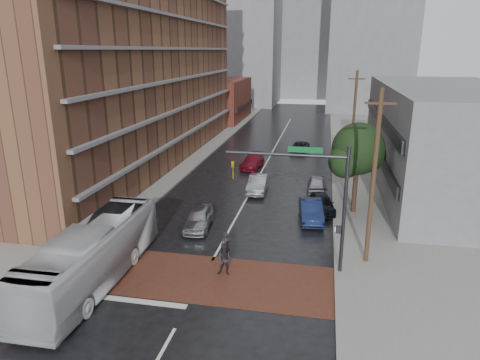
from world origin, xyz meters
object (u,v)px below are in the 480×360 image
at_px(pedestrian_a, 226,245).
at_px(car_parked_near, 311,211).
at_px(transit_bus, 93,255).
at_px(car_travel_a, 198,218).
at_px(car_travel_c, 252,161).
at_px(car_travel_b, 258,184).
at_px(suv_travel, 300,147).
at_px(car_parked_far, 317,185).
at_px(pedestrian_b, 225,260).
at_px(car_parked_mid, 322,203).

bearing_deg(pedestrian_a, car_parked_near, 63.90).
relative_size(transit_bus, car_travel_a, 2.69).
bearing_deg(car_parked_near, car_travel_c, 108.93).
xyz_separation_m(car_travel_a, car_parked_near, (7.59, 2.94, 0.00)).
bearing_deg(car_travel_b, car_parked_near, -51.14).
relative_size(pedestrian_a, car_travel_a, 0.39).
bearing_deg(pedestrian_a, car_travel_c, 103.12).
bearing_deg(car_travel_a, suv_travel, 71.70).
height_order(car_travel_a, car_parked_far, car_travel_a).
height_order(transit_bus, pedestrian_b, transit_bus).
xyz_separation_m(suv_travel, car_parked_mid, (2.94, -20.08, 0.03)).
relative_size(car_travel_a, car_parked_far, 1.08).
height_order(car_travel_c, car_parked_mid, car_travel_c).
height_order(pedestrian_a, suv_travel, pedestrian_a).
bearing_deg(car_parked_mid, car_parked_near, -119.42).
xyz_separation_m(pedestrian_a, car_travel_b, (-0.08, 12.67, -0.10)).
bearing_deg(car_parked_near, car_travel_b, 122.98).
relative_size(car_travel_b, car_parked_mid, 1.07).
bearing_deg(car_travel_c, car_travel_a, -87.73).
relative_size(pedestrian_a, car_parked_mid, 0.40).
bearing_deg(pedestrian_a, car_travel_b, 98.18).
bearing_deg(car_parked_far, car_parked_near, -92.75).
bearing_deg(transit_bus, suv_travel, 74.52).
relative_size(pedestrian_b, car_parked_mid, 0.43).
bearing_deg(car_parked_near, transit_bus, -141.94).
distance_m(car_travel_a, suv_travel, 25.64).
bearing_deg(transit_bus, pedestrian_a, 32.09).
bearing_deg(car_travel_b, transit_bus, -111.46).
bearing_deg(transit_bus, car_travel_b, 69.09).
bearing_deg(suv_travel, car_parked_far, -73.97).
relative_size(transit_bus, car_parked_far, 2.91).
bearing_deg(car_parked_far, suv_travel, 98.22).
relative_size(pedestrian_a, car_parked_near, 0.37).
height_order(car_travel_a, car_parked_mid, car_travel_a).
bearing_deg(car_travel_c, car_parked_near, -58.19).
bearing_deg(car_parked_mid, car_travel_c, 113.20).
height_order(car_travel_b, car_travel_c, car_travel_b).
bearing_deg(car_parked_mid, car_travel_a, -158.61).
bearing_deg(pedestrian_b, car_travel_b, 90.57).
relative_size(transit_bus, car_travel_b, 2.60).
height_order(transit_bus, suv_travel, transit_bus).
relative_size(car_parked_mid, car_parked_far, 1.05).
relative_size(car_travel_b, car_travel_c, 0.97).
bearing_deg(car_travel_c, pedestrian_a, -79.01).
height_order(pedestrian_b, car_travel_b, pedestrian_b).
height_order(car_parked_mid, car_parked_far, car_parked_far).
relative_size(transit_bus, pedestrian_b, 6.44).
distance_m(car_travel_b, car_travel_c, 8.01).
distance_m(car_travel_b, car_parked_far, 5.08).
relative_size(pedestrian_a, car_travel_c, 0.36).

